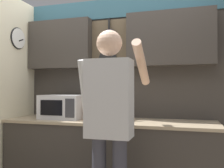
{
  "coord_description": "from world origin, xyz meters",
  "views": [
    {
      "loc": [
        0.82,
        -2.63,
        1.27
      ],
      "look_at": [
        -0.02,
        0.2,
        1.33
      ],
      "focal_mm": 40.0,
      "sensor_mm": 36.0,
      "label": 1
    }
  ],
  "objects_px": {
    "microwave": "(64,107)",
    "person": "(110,114)",
    "knife_block": "(96,111)",
    "utensil_crock": "(125,112)"
  },
  "relations": [
    {
      "from": "microwave",
      "to": "person",
      "type": "distance_m",
      "value": 0.99
    },
    {
      "from": "microwave",
      "to": "knife_block",
      "type": "bearing_deg",
      "value": 0.03
    },
    {
      "from": "microwave",
      "to": "knife_block",
      "type": "xyz_separation_m",
      "value": [
        0.4,
        0.0,
        -0.04
      ]
    },
    {
      "from": "utensil_crock",
      "to": "person",
      "type": "relative_size",
      "value": 0.19
    },
    {
      "from": "microwave",
      "to": "utensil_crock",
      "type": "relative_size",
      "value": 1.45
    },
    {
      "from": "microwave",
      "to": "person",
      "type": "bearing_deg",
      "value": -40.27
    },
    {
      "from": "microwave",
      "to": "person",
      "type": "relative_size",
      "value": 0.28
    },
    {
      "from": "knife_block",
      "to": "person",
      "type": "relative_size",
      "value": 0.15
    },
    {
      "from": "utensil_crock",
      "to": "knife_block",
      "type": "bearing_deg",
      "value": -179.58
    },
    {
      "from": "knife_block",
      "to": "utensil_crock",
      "type": "distance_m",
      "value": 0.33
    }
  ]
}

